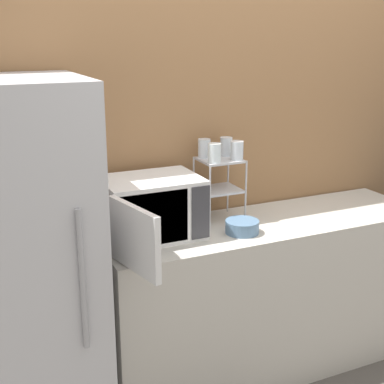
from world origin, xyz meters
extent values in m
cube|color=olive|center=(0.00, 0.61, 1.30)|extent=(8.00, 0.06, 2.60)
cube|color=#B7B2A8|center=(0.00, 0.28, 0.46)|extent=(1.90, 0.57, 0.92)
cube|color=silver|center=(-0.66, 0.34, 1.07)|extent=(0.49, 0.36, 0.31)
cube|color=#B7B2A8|center=(-0.72, 0.17, 1.07)|extent=(0.35, 0.01, 0.27)
cube|color=#333338|center=(-0.47, 0.16, 1.07)|extent=(0.10, 0.01, 0.27)
cube|color=silver|center=(-0.88, -0.03, 1.07)|extent=(0.11, 0.38, 0.30)
cylinder|color=#B2B2B7|center=(-0.34, 0.32, 1.09)|extent=(0.01, 0.01, 0.35)
cylinder|color=#B2B2B7|center=(-0.13, 0.32, 1.09)|extent=(0.01, 0.01, 0.35)
cylinder|color=#B2B2B7|center=(-0.34, 0.52, 1.09)|extent=(0.01, 0.01, 0.35)
cylinder|color=#B2B2B7|center=(-0.13, 0.52, 1.09)|extent=(0.01, 0.01, 0.35)
cube|color=#B2B2B7|center=(-0.23, 0.42, 1.09)|extent=(0.22, 0.21, 0.01)
cube|color=#B2B2B7|center=(-0.23, 0.42, 1.26)|extent=(0.22, 0.21, 0.01)
cylinder|color=silver|center=(-0.30, 0.36, 1.32)|extent=(0.07, 0.07, 0.10)
cylinder|color=silver|center=(-0.16, 0.48, 1.32)|extent=(0.07, 0.07, 0.10)
cylinder|color=silver|center=(-0.16, 0.36, 1.32)|extent=(0.07, 0.07, 0.10)
cylinder|color=silver|center=(-0.30, 0.48, 1.32)|extent=(0.07, 0.07, 0.10)
cylinder|color=slate|center=(-0.22, 0.18, 0.92)|extent=(0.10, 0.10, 0.01)
cylinder|color=slate|center=(-0.22, 0.18, 0.95)|extent=(0.18, 0.18, 0.07)
cube|color=#B7B7BC|center=(-1.33, 0.23, 0.87)|extent=(0.65, 0.68, 1.75)
cylinder|color=#99999E|center=(-1.13, -0.12, 0.96)|extent=(0.02, 0.02, 0.61)
camera|label=1|loc=(-1.55, -2.09, 1.92)|focal=50.00mm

